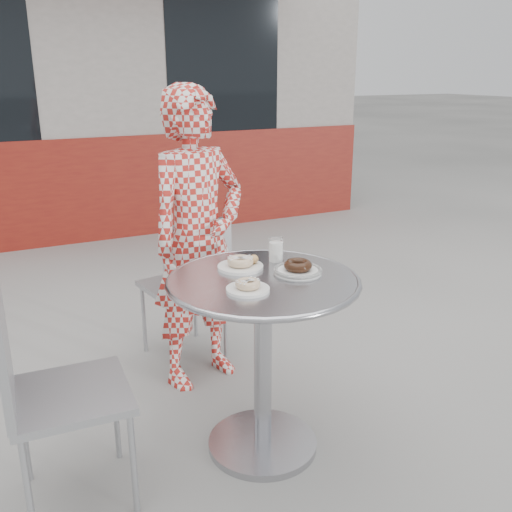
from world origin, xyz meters
name	(u,v)px	position (x,y,z in m)	size (l,w,h in m)	color
ground	(257,446)	(0.00, 0.00, 0.00)	(60.00, 60.00, 0.00)	#9A9792
storefront	(53,80)	(0.00, 5.56, 1.49)	(6.02, 4.55, 3.00)	gray
bistro_table	(263,322)	(0.02, -0.01, 0.60)	(0.79, 0.79, 0.80)	#BBBBC0
chair_far	(185,314)	(0.01, 0.96, 0.26)	(0.47, 0.47, 0.85)	#A6A8AE
chair_left	(71,437)	(-0.77, 0.03, 0.27)	(0.45, 0.44, 0.89)	#A6A8AE
seated_person	(198,240)	(0.01, 0.70, 0.77)	(0.56, 0.37, 1.55)	#B2221B
plate_far	(241,264)	(-0.01, 0.14, 0.82)	(0.19, 0.19, 0.05)	white
plate_near	(248,286)	(-0.09, -0.10, 0.82)	(0.17, 0.17, 0.04)	white
plate_checker	(298,269)	(0.18, -0.01, 0.82)	(0.20, 0.20, 0.05)	white
milk_cup	(276,251)	(0.17, 0.16, 0.85)	(0.07, 0.07, 0.10)	white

